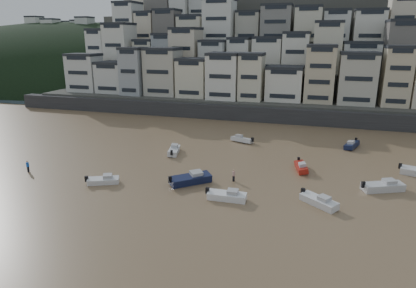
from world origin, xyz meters
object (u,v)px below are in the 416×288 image
(boat_a, at_px, (227,195))
(person_pink, at_px, (234,175))
(person_blue, at_px, (28,166))
(boat_j, at_px, (103,180))
(boat_c, at_px, (191,178))
(boat_e, at_px, (301,166))
(boat_i, at_px, (352,144))
(boat_d, at_px, (383,185))
(boat_b, at_px, (319,200))
(boat_f, at_px, (174,149))
(boat_h, at_px, (242,139))

(boat_a, xyz_separation_m, person_pink, (-0.58, 6.26, 0.14))
(boat_a, height_order, person_blue, person_blue)
(boat_j, bearing_deg, boat_c, -7.52)
(boat_e, distance_m, boat_j, 29.06)
(person_pink, bearing_deg, person_blue, -170.20)
(boat_i, height_order, boat_j, boat_i)
(boat_d, relative_size, person_pink, 3.45)
(boat_d, bearing_deg, boat_e, 131.56)
(boat_d, relative_size, boat_e, 1.23)
(boat_b, distance_m, boat_j, 28.62)
(boat_i, bearing_deg, boat_a, -9.86)
(boat_c, bearing_deg, boat_i, 5.45)
(boat_b, relative_size, boat_d, 0.88)
(boat_f, height_order, person_pink, person_pink)
(boat_c, relative_size, boat_j, 1.37)
(boat_e, relative_size, person_blue, 2.80)
(person_pink, bearing_deg, boat_f, 143.38)
(boat_b, height_order, boat_i, boat_b)
(boat_e, height_order, person_pink, person_pink)
(boat_e, relative_size, boat_j, 1.05)
(person_blue, bearing_deg, boat_d, 8.79)
(boat_c, xyz_separation_m, boat_j, (-11.52, -3.54, -0.23))
(boat_b, height_order, person_blue, person_blue)
(boat_d, distance_m, boat_i, 19.67)
(boat_i, bearing_deg, boat_h, -63.67)
(boat_c, relative_size, boat_h, 1.32)
(boat_h, xyz_separation_m, boat_i, (19.92, 2.10, 0.06))
(boat_h, relative_size, person_blue, 2.75)
(boat_a, bearing_deg, person_blue, 177.11)
(boat_d, distance_m, boat_e, 11.76)
(boat_f, distance_m, boat_i, 32.29)
(boat_h, height_order, boat_j, boat_h)
(boat_i, distance_m, person_pink, 27.79)
(boat_h, distance_m, person_pink, 20.10)
(boat_e, bearing_deg, person_pink, -64.13)
(boat_h, bearing_deg, boat_c, 102.73)
(boat_c, relative_size, boat_f, 1.19)
(boat_a, distance_m, boat_c, 7.13)
(boat_j, bearing_deg, boat_d, -11.45)
(boat_e, distance_m, person_blue, 41.12)
(boat_d, distance_m, person_blue, 50.55)
(boat_b, bearing_deg, boat_c, -148.30)
(boat_f, bearing_deg, boat_c, -161.73)
(boat_a, xyz_separation_m, boat_f, (-13.36, 15.75, 0.00))
(person_blue, bearing_deg, boat_c, 6.19)
(boat_a, height_order, boat_d, boat_d)
(boat_b, xyz_separation_m, boat_e, (-2.74, 11.72, -0.06))
(boat_c, relative_size, boat_i, 1.22)
(boat_h, relative_size, boat_j, 1.03)
(boat_b, relative_size, boat_c, 0.83)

